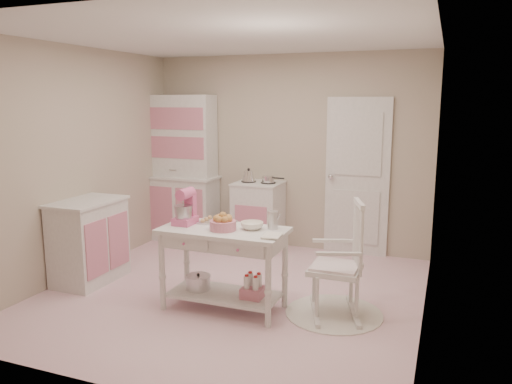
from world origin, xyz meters
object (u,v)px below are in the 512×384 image
at_px(base_cabinet, 89,241).
at_px(stand_mixer, 185,207).
at_px(rocking_chair, 336,258).
at_px(work_table, 224,269).
at_px(stove, 258,216).
at_px(bread_basket, 223,225).
at_px(hutch, 181,168).

height_order(base_cabinet, stand_mixer, stand_mixer).
xyz_separation_m(rocking_chair, stand_mixer, (-1.45, -0.23, 0.42)).
xyz_separation_m(work_table, stand_mixer, (-0.42, 0.02, 0.57)).
xyz_separation_m(stove, bread_basket, (0.42, -2.02, 0.39)).
relative_size(rocking_chair, stand_mixer, 3.24).
distance_m(hutch, stove, 1.33).
relative_size(base_cabinet, rocking_chair, 0.84).
height_order(rocking_chair, stand_mixer, stand_mixer).
bearing_deg(stand_mixer, base_cabinet, 175.19).
distance_m(hutch, work_table, 2.66).
relative_size(hutch, stove, 2.26).
height_order(hutch, rocking_chair, hutch).
distance_m(base_cabinet, rocking_chair, 2.74).
distance_m(base_cabinet, stand_mixer, 1.39).
bearing_deg(base_cabinet, rocking_chair, 2.17).
xyz_separation_m(hutch, stove, (1.20, -0.05, -0.58)).
xyz_separation_m(hutch, work_table, (1.60, -2.02, -0.64)).
xyz_separation_m(rocking_chair, bread_basket, (-1.01, -0.30, 0.30)).
relative_size(stove, stand_mixer, 2.71).
xyz_separation_m(stove, base_cabinet, (-1.31, -1.83, 0.00)).
bearing_deg(stove, rocking_chair, -50.42).
height_order(hutch, stand_mixer, hutch).
height_order(hutch, stove, hutch).
bearing_deg(stove, stand_mixer, -90.67).
distance_m(stove, rocking_chair, 2.24).
bearing_deg(bread_basket, base_cabinet, 173.60).
relative_size(hutch, base_cabinet, 2.26).
height_order(stove, stand_mixer, stand_mixer).
bearing_deg(work_table, bread_basket, -68.20).
bearing_deg(work_table, base_cabinet, 175.18).
height_order(base_cabinet, rocking_chair, rocking_chair).
bearing_deg(base_cabinet, work_table, -4.82).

